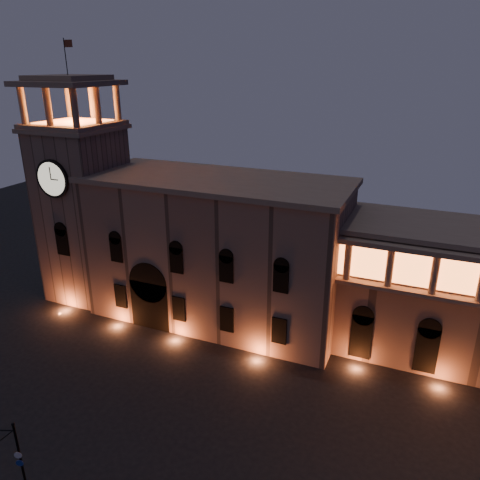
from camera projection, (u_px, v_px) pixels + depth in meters
The scene contains 4 objects.
ground at pixel (128, 441), 39.27m from camera, with size 160.00×160.00×0.00m, color black.
government_building at pixel (216, 250), 55.81m from camera, with size 30.80×12.80×17.60m.
clock_tower at pixel (84, 205), 60.36m from camera, with size 9.80×9.80×32.40m.
traffic_light at pixel (9, 458), 33.17m from camera, with size 4.51×2.04×6.61m.
Camera 1 is at (20.66, -24.64, 29.71)m, focal length 35.00 mm.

